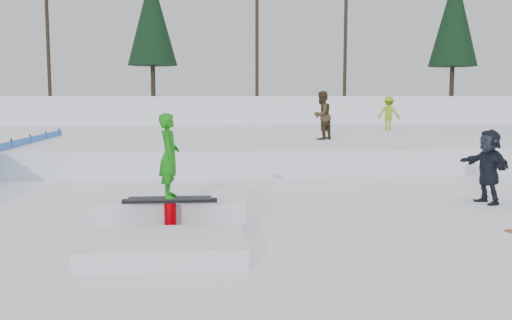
{
  "coord_description": "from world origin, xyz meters",
  "views": [
    {
      "loc": [
        -0.48,
        -9.52,
        2.4
      ],
      "look_at": [
        0.5,
        2.0,
        1.1
      ],
      "focal_mm": 40.0,
      "sensor_mm": 36.0,
      "label": 1
    }
  ],
  "objects": [
    {
      "name": "ground",
      "position": [
        0.0,
        0.0,
        0.0
      ],
      "size": [
        120.0,
        120.0,
        0.0
      ],
      "primitive_type": "plane",
      "color": "white"
    },
    {
      "name": "snow_berm",
      "position": [
        0.0,
        30.0,
        1.2
      ],
      "size": [
        60.0,
        14.0,
        2.4
      ],
      "primitive_type": "cube",
      "color": "white",
      "rests_on": "ground"
    },
    {
      "name": "snow_midrise",
      "position": [
        0.0,
        16.0,
        0.4
      ],
      "size": [
        50.0,
        18.0,
        0.8
      ],
      "primitive_type": "cube",
      "color": "white",
      "rests_on": "ground"
    },
    {
      "name": "treeline",
      "position": [
        6.18,
        28.28,
        7.45
      ],
      "size": [
        40.24,
        4.22,
        10.5
      ],
      "color": "black",
      "rests_on": "snow_berm"
    },
    {
      "name": "walker_olive",
      "position": [
        3.72,
        11.23,
        1.69
      ],
      "size": [
        1.09,
        1.09,
        1.79
      ],
      "primitive_type": "imported",
      "rotation": [
        0.0,
        0.0,
        3.92
      ],
      "color": "#3A2C19",
      "rests_on": "snow_midrise"
    },
    {
      "name": "walker_ygreen",
      "position": [
        8.07,
        16.85,
        1.59
      ],
      "size": [
        1.18,
        1.04,
        1.59
      ],
      "primitive_type": "imported",
      "rotation": [
        0.0,
        0.0,
        2.59
      ],
      "color": "#76A312",
      "rests_on": "snow_midrise"
    },
    {
      "name": "spectator_dark",
      "position": [
        5.77,
        2.62,
        0.84
      ],
      "size": [
        0.76,
        1.61,
        1.67
      ],
      "primitive_type": "imported",
      "rotation": [
        0.0,
        0.0,
        -1.39
      ],
      "color": "black",
      "rests_on": "ground"
    },
    {
      "name": "jib_rail_feature",
      "position": [
        -1.13,
        0.67,
        0.3
      ],
      "size": [
        2.6,
        4.4,
        2.11
      ],
      "color": "white",
      "rests_on": "ground"
    }
  ]
}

